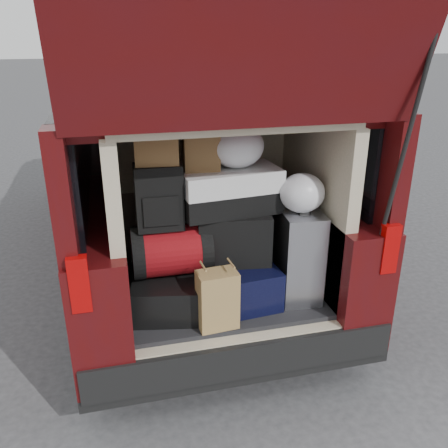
{
  "coord_description": "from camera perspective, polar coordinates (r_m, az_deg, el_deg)",
  "views": [
    {
      "loc": [
        -0.66,
        -2.5,
        2.19
      ],
      "look_at": [
        0.01,
        0.2,
        1.04
      ],
      "focal_mm": 38.0,
      "sensor_mm": 36.0,
      "label": 1
    }
  ],
  "objects": [
    {
      "name": "grocery_sack_upper",
      "position": [
        2.86,
        -2.79,
        8.64
      ],
      "size": [
        0.22,
        0.19,
        0.21
      ],
      "primitive_type": "cube",
      "rotation": [
        0.0,
        0.0,
        -0.07
      ],
      "color": "brown",
      "rests_on": "twotone_duffel"
    },
    {
      "name": "plastic_bag_center",
      "position": [
        2.89,
        1.57,
        9.33
      ],
      "size": [
        0.37,
        0.35,
        0.26
      ],
      "primitive_type": "ellipsoid",
      "rotation": [
        0.0,
        0.0,
        0.14
      ],
      "color": "silver",
      "rests_on": "twotone_duffel"
    },
    {
      "name": "black_hardshell",
      "position": [
        3.06,
        -6.77,
        -7.72
      ],
      "size": [
        0.51,
        0.64,
        0.23
      ],
      "primitive_type": "cube",
      "rotation": [
        0.0,
        0.0,
        -0.19
      ],
      "color": "black",
      "rests_on": "load_floor"
    },
    {
      "name": "minivan",
      "position": [
        4.59,
        -5.14,
        6.09
      ],
      "size": [
        1.9,
        5.35,
        2.77
      ],
      "color": "black",
      "rests_on": "ground"
    },
    {
      "name": "silver_roller",
      "position": [
        3.11,
        8.85,
        -3.46
      ],
      "size": [
        0.28,
        0.42,
        0.6
      ],
      "primitive_type": "cube",
      "rotation": [
        0.0,
        0.0,
        -0.09
      ],
      "color": "white",
      "rests_on": "load_floor"
    },
    {
      "name": "black_soft_case",
      "position": [
        3.0,
        1.15,
        -1.59
      ],
      "size": [
        0.49,
        0.33,
        0.33
      ],
      "primitive_type": "cube",
      "rotation": [
        0.0,
        0.0,
        -0.14
      ],
      "color": "black",
      "rests_on": "navy_hardshell"
    },
    {
      "name": "plastic_bag_right",
      "position": [
        2.93,
        9.37,
        3.72
      ],
      "size": [
        0.32,
        0.3,
        0.24
      ],
      "primitive_type": "ellipsoid",
      "rotation": [
        0.0,
        0.0,
        0.17
      ],
      "color": "silver",
      "rests_on": "silver_roller"
    },
    {
      "name": "twotone_duffel",
      "position": [
        2.93,
        0.65,
        4.07
      ],
      "size": [
        0.64,
        0.38,
        0.27
      ],
      "primitive_type": "cube",
      "rotation": [
        0.0,
        0.0,
        0.11
      ],
      "color": "silver",
      "rests_on": "black_soft_case"
    },
    {
      "name": "ground",
      "position": [
        3.39,
        0.66,
        -17.88
      ],
      "size": [
        80.0,
        80.0,
        0.0
      ],
      "primitive_type": "plane",
      "color": "#323234",
      "rests_on": "ground"
    },
    {
      "name": "navy_hardshell",
      "position": [
        3.12,
        0.91,
        -6.57
      ],
      "size": [
        0.54,
        0.64,
        0.26
      ],
      "primitive_type": "cube",
      "rotation": [
        0.0,
        0.0,
        0.09
      ],
      "color": "black",
      "rests_on": "load_floor"
    },
    {
      "name": "backpack",
      "position": [
        2.8,
        -7.83,
        3.26
      ],
      "size": [
        0.28,
        0.17,
        0.39
      ],
      "primitive_type": "cube",
      "rotation": [
        0.0,
        0.0,
        -0.02
      ],
      "color": "black",
      "rests_on": "red_duffel"
    },
    {
      "name": "kraft_bag",
      "position": [
        2.8,
        -0.8,
        -9.08
      ],
      "size": [
        0.24,
        0.16,
        0.36
      ],
      "primitive_type": "cube",
      "rotation": [
        0.0,
        0.0,
        0.08
      ],
      "color": "olive",
      "rests_on": "load_floor"
    },
    {
      "name": "load_floor",
      "position": [
        3.44,
        -0.49,
        -11.5
      ],
      "size": [
        1.24,
        1.05,
        0.55
      ],
      "primitive_type": "cube",
      "color": "black",
      "rests_on": "ground"
    },
    {
      "name": "red_duffel",
      "position": [
        2.94,
        -6.35,
        -3.13
      ],
      "size": [
        0.48,
        0.32,
        0.31
      ],
      "primitive_type": "cube",
      "rotation": [
        0.0,
        0.0,
        -0.01
      ],
      "color": "maroon",
      "rests_on": "black_hardshell"
    },
    {
      "name": "grocery_sack_lower",
      "position": [
        2.75,
        -8.17,
        9.56
      ],
      "size": [
        0.26,
        0.22,
        0.22
      ],
      "primitive_type": "cube",
      "rotation": [
        0.0,
        0.0,
        -0.1
      ],
      "color": "brown",
      "rests_on": "backpack"
    }
  ]
}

